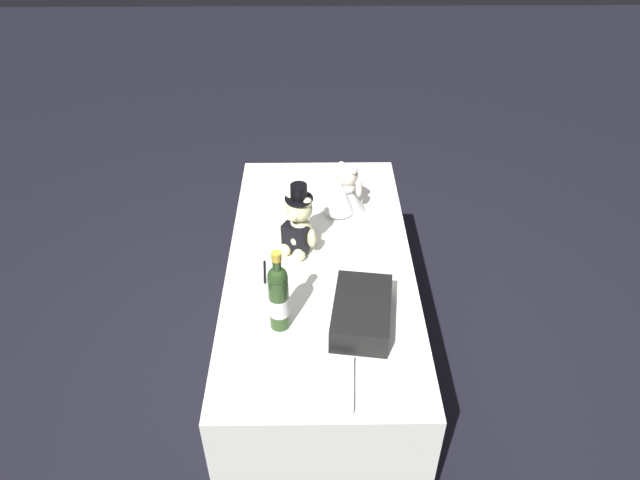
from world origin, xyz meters
name	(u,v)px	position (x,y,z in m)	size (l,w,h in m)	color
ground_plane	(320,376)	(0.00, 0.00, 0.00)	(12.00, 12.00, 0.00)	black
reception_table	(320,323)	(0.00, 0.00, 0.36)	(1.54, 0.74, 0.72)	white
teddy_bear_groom	(298,226)	(-0.06, -0.09, 0.84)	(0.16, 0.15, 0.31)	beige
teddy_bear_bride	(344,193)	(-0.34, 0.11, 0.81)	(0.23, 0.22, 0.24)	white
champagne_bottle	(279,296)	(0.36, -0.14, 0.85)	(0.07, 0.07, 0.33)	#2A461F
signing_pen	(265,273)	(0.08, -0.22, 0.72)	(0.14, 0.02, 0.01)	black
gift_case_black	(362,312)	(0.35, 0.14, 0.76)	(0.34, 0.24, 0.10)	black
guestbook	(308,383)	(0.63, -0.04, 0.73)	(0.21, 0.29, 0.02)	white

